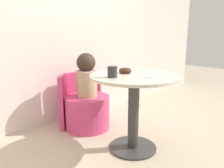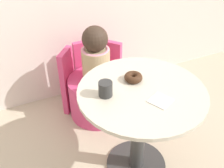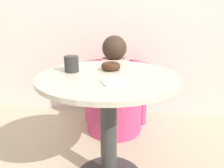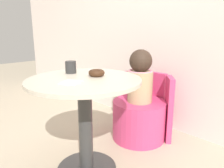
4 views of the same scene
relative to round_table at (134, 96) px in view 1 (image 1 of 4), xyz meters
The scene contains 9 objects.
ground_plane 0.54m from the round_table, 165.38° to the left, with size 12.00×12.00×0.00m, color #B7A88E.
back_wall 1.34m from the round_table, 94.17° to the left, with size 6.00×0.06×2.40m.
round_table is the anchor object (origin of this frame).
tub_chair 0.77m from the round_table, 93.02° to the left, with size 0.52×0.52×0.39m.
booth_backrest 0.94m from the round_table, 92.30° to the left, with size 0.62×0.23×0.63m.
child_figure 0.71m from the round_table, 93.02° to the left, with size 0.24×0.24×0.50m.
donut 0.26m from the round_table, 89.68° to the left, with size 0.12×0.12×0.05m.
cup 0.34m from the round_table, 168.27° to the left, with size 0.09×0.09×0.10m.
paper_napkin 0.25m from the round_table, 72.46° to the right, with size 0.16×0.16×0.01m.
Camera 1 is at (-1.39, -1.33, 1.10)m, focal length 35.00 mm.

